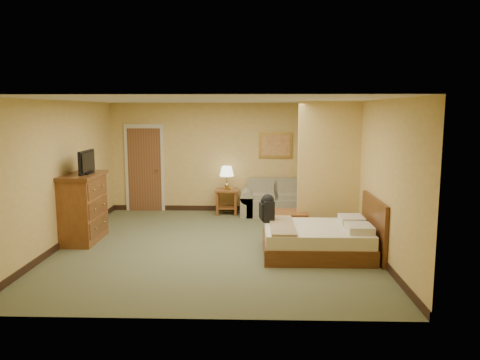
{
  "coord_description": "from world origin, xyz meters",
  "views": [
    {
      "loc": [
        0.69,
        -8.17,
        2.43
      ],
      "look_at": [
        0.43,
        0.6,
        1.12
      ],
      "focal_mm": 35.0,
      "sensor_mm": 36.0,
      "label": 1
    }
  ],
  "objects_px": {
    "coffee_table": "(289,218)",
    "bed": "(321,239)",
    "dresser": "(83,207)",
    "loveseat": "(276,203)"
  },
  "relations": [
    {
      "from": "loveseat",
      "to": "dresser",
      "type": "relative_size",
      "value": 1.3
    },
    {
      "from": "dresser",
      "to": "bed",
      "type": "bearing_deg",
      "value": -9.26
    },
    {
      "from": "coffee_table",
      "to": "bed",
      "type": "xyz_separation_m",
      "value": [
        0.44,
        -1.37,
        -0.05
      ]
    },
    {
      "from": "coffee_table",
      "to": "loveseat",
      "type": "bearing_deg",
      "value": 96.37
    },
    {
      "from": "coffee_table",
      "to": "dresser",
      "type": "bearing_deg",
      "value": -170.16
    },
    {
      "from": "loveseat",
      "to": "coffee_table",
      "type": "height_order",
      "value": "loveseat"
    },
    {
      "from": "dresser",
      "to": "bed",
      "type": "relative_size",
      "value": 0.68
    },
    {
      "from": "coffee_table",
      "to": "dresser",
      "type": "distance_m",
      "value": 3.94
    },
    {
      "from": "loveseat",
      "to": "dresser",
      "type": "xyz_separation_m",
      "value": [
        -3.68,
        -2.32,
        0.37
      ]
    },
    {
      "from": "coffee_table",
      "to": "bed",
      "type": "relative_size",
      "value": 0.38
    }
  ]
}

